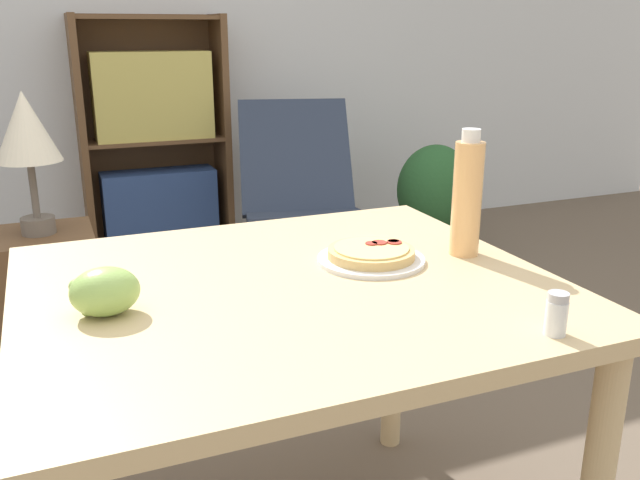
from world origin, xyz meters
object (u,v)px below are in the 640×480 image
(drink_bottle, at_px, (467,197))
(pizza_on_plate, at_px, (371,255))
(lounge_chair_far, at_px, (300,225))
(potted_plant_floor, at_px, (434,194))
(grape_bunch, at_px, (104,291))
(table_lamp, at_px, (27,134))
(salt_shaker, at_px, (557,314))
(bookshelf, at_px, (156,150))
(side_table, at_px, (50,312))

(drink_bottle, bearing_deg, pizza_on_plate, 171.82)
(pizza_on_plate, height_order, lounge_chair_far, lounge_chair_far)
(potted_plant_floor, bearing_deg, grape_bunch, -133.83)
(table_lamp, distance_m, potted_plant_floor, 2.30)
(salt_shaker, height_order, lounge_chair_far, lounge_chair_far)
(bookshelf, bearing_deg, drink_bottle, -83.36)
(grape_bunch, height_order, side_table, grape_bunch)
(drink_bottle, bearing_deg, side_table, 128.14)
(potted_plant_floor, bearing_deg, side_table, -158.04)
(grape_bunch, xyz_separation_m, side_table, (-0.12, 1.20, -0.50))
(table_lamp, relative_size, potted_plant_floor, 0.77)
(bookshelf, xyz_separation_m, potted_plant_floor, (1.45, -0.53, -0.27))
(pizza_on_plate, xyz_separation_m, grape_bunch, (-0.57, -0.08, 0.03))
(lounge_chair_far, bearing_deg, table_lamp, -134.88)
(pizza_on_plate, bearing_deg, grape_bunch, -172.19)
(drink_bottle, height_order, potted_plant_floor, drink_bottle)
(drink_bottle, bearing_deg, table_lamp, 128.14)
(lounge_chair_far, xyz_separation_m, table_lamp, (-1.20, -0.69, 0.62))
(lounge_chair_far, distance_m, bookshelf, 0.94)
(side_table, bearing_deg, lounge_chair_far, 30.01)
(pizza_on_plate, distance_m, bookshelf, 2.49)
(salt_shaker, bearing_deg, grape_bunch, 151.60)
(drink_bottle, xyz_separation_m, table_lamp, (-0.90, 1.15, 0.03))
(grape_bunch, bearing_deg, potted_plant_floor, 46.17)
(grape_bunch, bearing_deg, table_lamp, 95.57)
(potted_plant_floor, bearing_deg, table_lamp, -158.04)
(side_table, distance_m, table_lamp, 0.62)
(drink_bottle, relative_size, lounge_chair_far, 0.32)
(side_table, bearing_deg, drink_bottle, -51.86)
(side_table, height_order, potted_plant_floor, potted_plant_floor)
(table_lamp, bearing_deg, salt_shaker, -62.87)
(drink_bottle, xyz_separation_m, potted_plant_floor, (1.16, 1.98, -0.54))
(side_table, bearing_deg, table_lamp, 0.00)
(pizza_on_plate, distance_m, potted_plant_floor, 2.43)
(bookshelf, bearing_deg, table_lamp, -114.18)
(bookshelf, bearing_deg, potted_plant_floor, -19.97)
(grape_bunch, distance_m, potted_plant_floor, 2.85)
(grape_bunch, relative_size, drink_bottle, 0.43)
(grape_bunch, height_order, potted_plant_floor, grape_bunch)
(drink_bottle, relative_size, bookshelf, 0.22)
(grape_bunch, xyz_separation_m, bookshelf, (0.49, 2.56, -0.19))
(salt_shaker, bearing_deg, table_lamp, 117.13)
(bookshelf, distance_m, potted_plant_floor, 1.57)
(side_table, height_order, table_lamp, table_lamp)
(grape_bunch, relative_size, salt_shaker, 1.64)
(table_lamp, bearing_deg, bookshelf, 65.82)
(side_table, relative_size, table_lamp, 1.21)
(grape_bunch, relative_size, side_table, 0.21)
(bookshelf, distance_m, side_table, 1.52)
(lounge_chair_far, bearing_deg, potted_plant_floor, 24.33)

